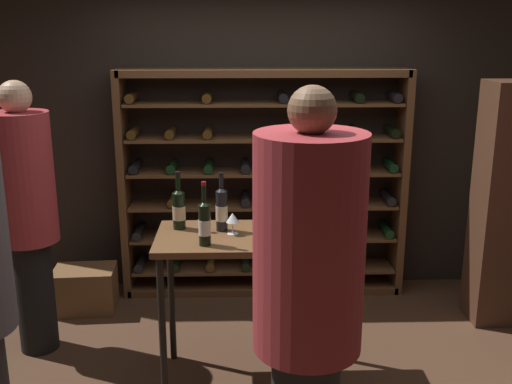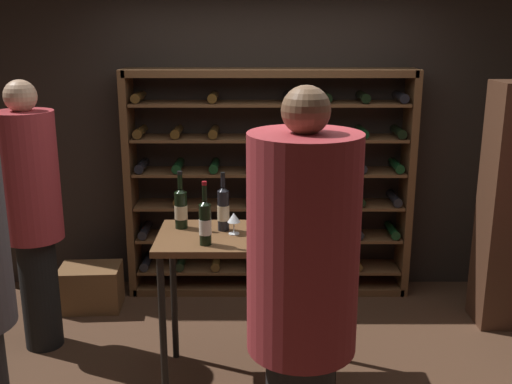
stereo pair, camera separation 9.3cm
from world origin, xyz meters
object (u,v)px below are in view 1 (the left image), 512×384
object	(u,v)px
wine_rack	(264,184)
wine_bottle_green_slim	(179,209)
wine_glass_stemmed_right	(304,211)
tasting_table	(248,254)
person_guest_blue_shirt	(308,296)
display_cabinet	(507,205)
person_bystander_dark_jacket	(26,207)
wine_crate	(85,289)
wine_bottle_amber_reserve	(222,209)
wine_glass_stemmed_left	(233,219)
wine_bottle_black_capsule	(205,223)

from	to	relation	value
wine_rack	wine_bottle_green_slim	xyz separation A→B (m)	(-0.59, -1.24, 0.17)
wine_glass_stemmed_right	tasting_table	bearing A→B (deg)	-163.71
person_guest_blue_shirt	display_cabinet	world-z (taller)	person_guest_blue_shirt
tasting_table	display_cabinet	bearing A→B (deg)	21.84
wine_glass_stemmed_right	person_guest_blue_shirt	bearing A→B (deg)	-95.40
tasting_table	person_guest_blue_shirt	bearing A→B (deg)	-78.14
person_bystander_dark_jacket	wine_crate	xyz separation A→B (m)	(0.19, 0.60, -0.88)
wine_crate	person_guest_blue_shirt	bearing A→B (deg)	-54.62
person_bystander_dark_jacket	display_cabinet	xyz separation A→B (m)	(3.45, 0.37, -0.13)
person_bystander_dark_jacket	wine_glass_stemmed_right	xyz separation A→B (m)	(1.85, -0.31, 0.05)
wine_rack	person_guest_blue_shirt	world-z (taller)	person_guest_blue_shirt
tasting_table	person_bystander_dark_jacket	world-z (taller)	person_bystander_dark_jacket
wine_rack	wine_bottle_amber_reserve	world-z (taller)	wine_rack
person_bystander_dark_jacket	wine_glass_stemmed_left	size ratio (longest dim) A/B	13.92
wine_crate	wine_bottle_green_slim	world-z (taller)	wine_bottle_green_slim
wine_crate	wine_bottle_amber_reserve	xyz separation A→B (m)	(1.14, -0.93, 0.95)
person_bystander_dark_jacket	wine_bottle_green_slim	world-z (taller)	person_bystander_dark_jacket
wine_crate	person_bystander_dark_jacket	bearing A→B (deg)	-107.11
wine_bottle_green_slim	tasting_table	bearing A→B (deg)	-17.20
display_cabinet	wine_bottle_green_slim	world-z (taller)	display_cabinet
wine_crate	wine_glass_stemmed_right	distance (m)	2.11
tasting_table	wine_bottle_amber_reserve	bearing A→B (deg)	151.09
person_guest_blue_shirt	wine_bottle_amber_reserve	distance (m)	1.30
wine_rack	wine_bottle_black_capsule	size ratio (longest dim) A/B	6.19
tasting_table	wine_glass_stemmed_left	distance (m)	0.24
wine_bottle_black_capsule	wine_bottle_green_slim	xyz separation A→B (m)	(-0.18, 0.31, -0.01)
tasting_table	wine_crate	distance (m)	1.79
wine_crate	wine_bottle_black_capsule	bearing A→B (deg)	-48.74
person_guest_blue_shirt	wine_rack	bearing A→B (deg)	-89.91
wine_bottle_green_slim	person_guest_blue_shirt	bearing A→B (deg)	-62.35
person_guest_blue_shirt	wine_glass_stemmed_right	distance (m)	1.26
wine_bottle_amber_reserve	wine_glass_stemmed_left	world-z (taller)	wine_bottle_amber_reserve
display_cabinet	wine_bottle_amber_reserve	world-z (taller)	display_cabinet
person_guest_blue_shirt	display_cabinet	bearing A→B (deg)	-133.47
wine_rack	wine_bottle_amber_reserve	size ratio (longest dim) A/B	6.34
wine_rack	wine_bottle_green_slim	world-z (taller)	wine_rack
wine_glass_stemmed_right	wine_rack	bearing A→B (deg)	99.00
wine_bottle_green_slim	wine_glass_stemmed_left	distance (m)	0.36
person_guest_blue_shirt	wine_bottle_green_slim	distance (m)	1.45
person_bystander_dark_jacket	wine_bottle_amber_reserve	bearing A→B (deg)	-89.66
wine_rack	person_bystander_dark_jacket	size ratio (longest dim) A/B	1.25
tasting_table	wine_crate	size ratio (longest dim) A/B	2.35
wine_rack	person_bystander_dark_jacket	distance (m)	1.91
tasting_table	person_guest_blue_shirt	xyz separation A→B (m)	(0.24, -1.15, 0.25)
wine_rack	wine_crate	size ratio (longest dim) A/B	4.94
person_bystander_dark_jacket	display_cabinet	distance (m)	3.48
person_bystander_dark_jacket	wine_glass_stemmed_left	world-z (taller)	person_bystander_dark_jacket
wine_bottle_black_capsule	wine_glass_stemmed_right	size ratio (longest dim) A/B	2.46
wine_bottle_black_capsule	wine_glass_stemmed_left	world-z (taller)	wine_bottle_black_capsule
tasting_table	wine_bottle_amber_reserve	distance (m)	0.32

